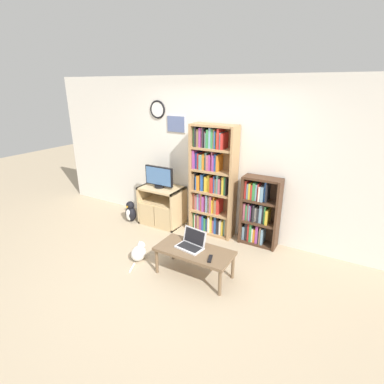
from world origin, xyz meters
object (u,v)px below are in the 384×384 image
(coffee_table, at_px, (194,253))
(remote_near_laptop, at_px, (210,259))
(television, at_px, (159,177))
(bookshelf_short, at_px, (258,212))
(laptop, at_px, (192,243))
(cat, at_px, (139,252))
(penguin_figurine, at_px, (130,212))
(bookshelf_tall, at_px, (212,183))
(tv_stand, at_px, (162,205))

(coffee_table, bearing_deg, remote_near_laptop, -19.77)
(television, xyz_separation_m, coffee_table, (1.35, -1.10, -0.55))
(bookshelf_short, height_order, laptop, bookshelf_short)
(bookshelf_short, bearing_deg, cat, -134.51)
(cat, distance_m, penguin_figurine, 1.39)
(bookshelf_tall, bearing_deg, remote_near_laptop, -63.81)
(coffee_table, height_order, remote_near_laptop, remote_near_laptop)
(penguin_figurine, bearing_deg, coffee_table, -25.12)
(cat, relative_size, penguin_figurine, 1.15)
(television, height_order, laptop, television)
(laptop, relative_size, cat, 0.85)
(laptop, bearing_deg, coffee_table, -25.08)
(tv_stand, xyz_separation_m, penguin_figurine, (-0.57, -0.23, -0.17))
(bookshelf_short, xyz_separation_m, penguin_figurine, (-2.33, -0.40, -0.37))
(tv_stand, height_order, laptop, tv_stand)
(cat, bearing_deg, laptop, 7.47)
(remote_near_laptop, height_order, cat, remote_near_laptop)
(bookshelf_tall, bearing_deg, coffee_table, -73.02)
(bookshelf_tall, xyz_separation_m, remote_near_laptop, (0.67, -1.37, -0.50))
(bookshelf_short, bearing_deg, laptop, -112.30)
(television, bearing_deg, remote_near_laptop, -36.35)
(cat, bearing_deg, tv_stand, 109.34)
(tv_stand, xyz_separation_m, laptop, (1.26, -1.07, 0.10))
(bookshelf_short, relative_size, cat, 2.45)
(coffee_table, relative_size, remote_near_laptop, 6.24)
(television, relative_size, laptop, 1.43)
(bookshelf_tall, bearing_deg, bookshelf_short, 1.33)
(remote_near_laptop, bearing_deg, bookshelf_short, 65.78)
(cat, bearing_deg, remote_near_laptop, -2.13)
(penguin_figurine, bearing_deg, bookshelf_tall, 14.05)
(bookshelf_short, bearing_deg, television, -174.27)
(bookshelf_tall, relative_size, cat, 4.07)
(tv_stand, bearing_deg, cat, -69.97)
(coffee_table, xyz_separation_m, cat, (-0.89, -0.07, -0.23))
(laptop, bearing_deg, tv_stand, 148.05)
(tv_stand, relative_size, laptop, 1.96)
(tv_stand, distance_m, bookshelf_tall, 1.10)
(coffee_table, bearing_deg, bookshelf_tall, 106.98)
(coffee_table, bearing_deg, penguin_figurine, 154.88)
(bookshelf_short, xyz_separation_m, laptop, (-0.51, -1.24, -0.10))
(bookshelf_short, bearing_deg, bookshelf_tall, -178.67)
(coffee_table, height_order, penguin_figurine, penguin_figurine)
(tv_stand, bearing_deg, laptop, -40.38)
(television, relative_size, penguin_figurine, 1.41)
(remote_near_laptop, bearing_deg, bookshelf_tall, 98.28)
(bookshelf_tall, height_order, bookshelf_short, bookshelf_tall)
(remote_near_laptop, distance_m, cat, 1.21)
(television, bearing_deg, penguin_figurine, -158.16)
(television, bearing_deg, bookshelf_short, 5.73)
(television, bearing_deg, coffee_table, -39.21)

